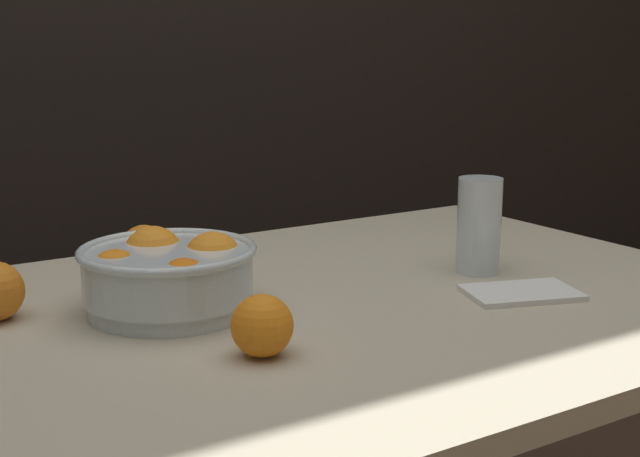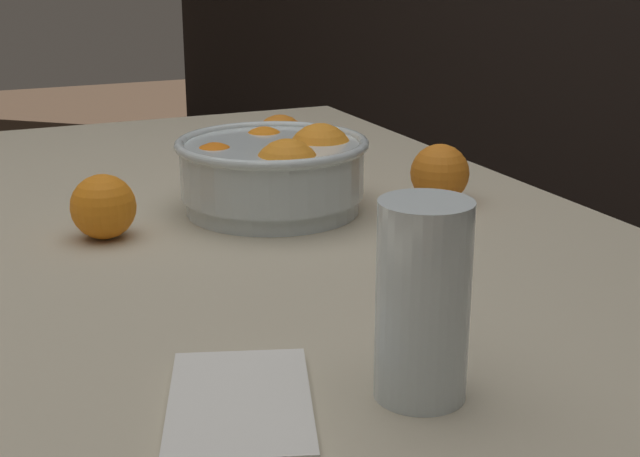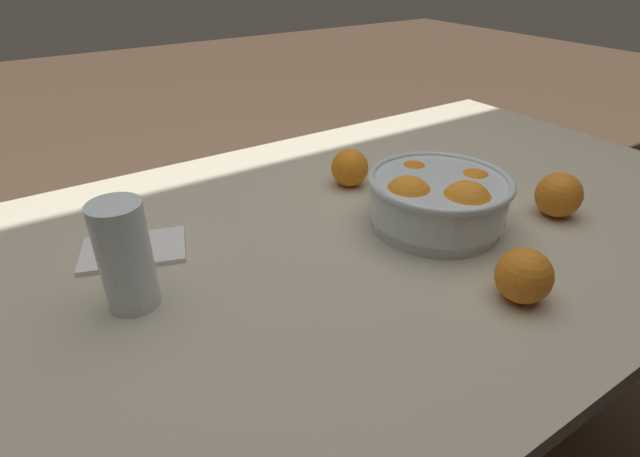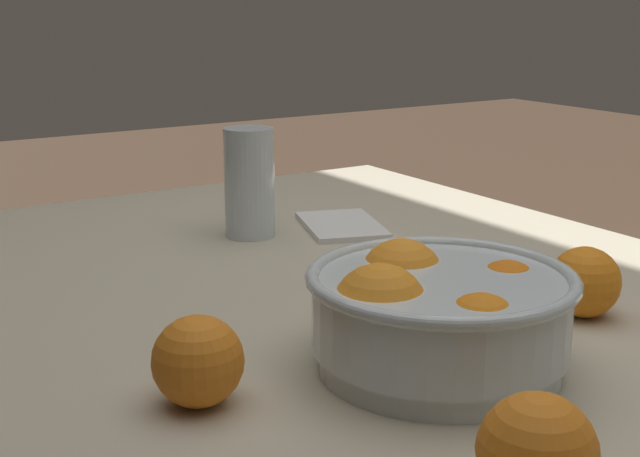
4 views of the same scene
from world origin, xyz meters
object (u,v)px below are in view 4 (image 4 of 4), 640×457
object	(u,v)px
orange_loose_front	(198,361)
orange_loose_aside	(585,282)
juice_glass	(249,188)
orange_loose_near_bowl	(537,453)
fruit_bowl	(437,313)

from	to	relation	value
orange_loose_front	orange_loose_aside	bearing A→B (deg)	-93.37
juice_glass	orange_loose_front	xyz separation A→B (m)	(-0.43, 0.28, -0.03)
orange_loose_near_bowl	orange_loose_front	world-z (taller)	orange_loose_near_bowl
orange_loose_near_bowl	orange_loose_front	xyz separation A→B (m)	(0.25, 0.12, -0.00)
fruit_bowl	juice_glass	world-z (taller)	juice_glass
fruit_bowl	orange_loose_near_bowl	bearing A→B (deg)	156.95
orange_loose_front	juice_glass	bearing A→B (deg)	-32.53
orange_loose_near_bowl	orange_loose_front	distance (m)	0.28
orange_loose_near_bowl	orange_loose_aside	bearing A→B (deg)	-52.88
fruit_bowl	orange_loose_near_bowl	distance (m)	0.22
fruit_bowl	juice_glass	distance (m)	0.49
juice_glass	orange_loose_aside	xyz separation A→B (m)	(-0.46, -0.14, -0.03)
fruit_bowl	orange_loose_front	size ratio (longest dim) A/B	3.16
orange_loose_aside	juice_glass	bearing A→B (deg)	17.12
fruit_bowl	orange_loose_front	bearing A→B (deg)	77.09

